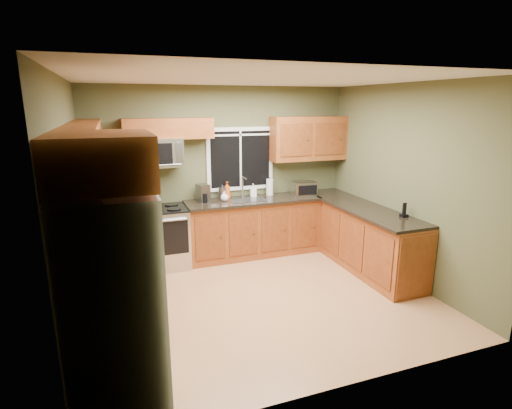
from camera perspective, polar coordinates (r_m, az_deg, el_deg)
floor at (r=5.27m, az=0.81°, el=-13.15°), size 4.20×4.20×0.00m
ceiling at (r=4.69m, az=0.93°, el=17.59°), size 4.20×4.20×0.00m
back_wall at (r=6.49m, az=-4.81°, el=4.63°), size 4.20×0.00×4.20m
front_wall at (r=3.25m, az=12.25°, el=-5.39°), size 4.20×0.00×4.20m
left_wall at (r=4.53m, az=-24.84°, el=-0.84°), size 0.00×3.60×3.60m
right_wall at (r=5.87m, az=20.42°, el=2.78°), size 0.00×3.60×3.60m
window at (r=6.52m, az=-2.24°, el=6.52°), size 1.12×0.03×1.02m
base_cabinets_left at (r=5.24m, az=-20.13°, el=-8.83°), size 0.60×2.65×0.90m
countertop_left at (r=5.08m, az=-20.30°, el=-3.91°), size 0.65×2.65×0.04m
base_cabinets_back at (r=6.54m, az=-0.43°, el=-3.36°), size 2.17×0.60×0.90m
countertop_back at (r=6.39m, az=-0.37°, el=0.60°), size 2.17×0.65×0.04m
base_cabinets_peninsula at (r=6.33m, az=14.49°, el=-4.42°), size 0.60×2.52×0.90m
countertop_peninsula at (r=6.19m, az=14.52°, el=-0.30°), size 0.65×2.50×0.04m
upper_cabinets_left at (r=4.89m, az=-23.12°, el=6.47°), size 0.33×2.65×0.72m
upper_cabinets_back_left at (r=6.08m, az=-12.41°, el=10.55°), size 1.30×0.33×0.30m
upper_cabinets_back_right at (r=6.80m, az=7.52°, el=9.33°), size 1.30×0.33×0.72m
upper_cabinet_over_fridge at (r=3.10m, az=-21.27°, el=5.98°), size 0.72×0.90×0.38m
refrigerator at (r=3.43m, az=-19.53°, el=-12.99°), size 0.74×0.90×1.80m
range at (r=6.19m, az=-13.26°, el=-4.58°), size 0.76×0.69×0.94m
microwave at (r=6.05m, az=-14.09°, el=7.20°), size 0.76×0.41×0.42m
sink at (r=6.36m, az=-1.40°, el=0.83°), size 0.60×0.42×0.36m
toaster_oven at (r=6.67m, az=6.85°, el=2.28°), size 0.40×0.32×0.23m
coffee_maker at (r=6.25m, az=-7.55°, el=1.56°), size 0.21×0.25×0.27m
kettle at (r=6.39m, az=-4.83°, el=1.74°), size 0.17×0.17×0.24m
paper_towel_roll at (r=6.66m, az=1.97°, el=2.51°), size 0.13×0.13×0.30m
soap_bottle_a at (r=6.42m, az=-4.14°, el=2.07°), size 0.13×0.13×0.28m
soap_bottle_b at (r=6.56m, az=-0.40°, el=2.08°), size 0.11×0.11×0.21m
soap_bottle_c at (r=6.27m, az=-4.53°, el=1.20°), size 0.16×0.16×0.15m
cordless_phone at (r=5.73m, az=20.39°, el=-1.09°), size 0.09×0.09×0.19m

